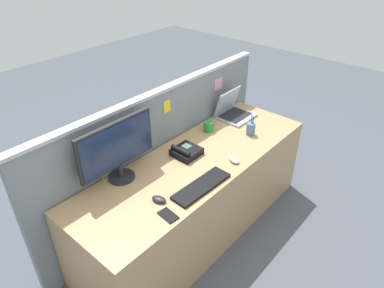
{
  "coord_description": "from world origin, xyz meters",
  "views": [
    {
      "loc": [
        -1.66,
        -1.39,
        2.22
      ],
      "look_at": [
        0.0,
        0.05,
        0.83
      ],
      "focal_mm": 32.78,
      "sensor_mm": 36.0,
      "label": 1
    }
  ],
  "objects_px": {
    "computer_mouse_left_hand": "(159,199)",
    "laptop": "(233,110)",
    "keyboard_main": "(201,186)",
    "desktop_monitor": "(117,148)",
    "cell_phone_black_slab": "(168,215)",
    "desk_phone": "(186,151)",
    "pen_cup": "(251,129)",
    "coffee_mug": "(209,126)",
    "computer_mouse_right_hand": "(234,160)"
  },
  "relations": [
    {
      "from": "keyboard_main",
      "to": "cell_phone_black_slab",
      "type": "bearing_deg",
      "value": -174.61
    },
    {
      "from": "laptop",
      "to": "coffee_mug",
      "type": "xyz_separation_m",
      "value": [
        -0.36,
        -0.0,
        -0.01
      ]
    },
    {
      "from": "keyboard_main",
      "to": "laptop",
      "type": "bearing_deg",
      "value": 26.51
    },
    {
      "from": "computer_mouse_right_hand",
      "to": "coffee_mug",
      "type": "height_order",
      "value": "coffee_mug"
    },
    {
      "from": "pen_cup",
      "to": "cell_phone_black_slab",
      "type": "height_order",
      "value": "pen_cup"
    },
    {
      "from": "desk_phone",
      "to": "computer_mouse_left_hand",
      "type": "bearing_deg",
      "value": -156.58
    },
    {
      "from": "cell_phone_black_slab",
      "to": "coffee_mug",
      "type": "xyz_separation_m",
      "value": [
        0.97,
        0.46,
        0.04
      ]
    },
    {
      "from": "desktop_monitor",
      "to": "computer_mouse_left_hand",
      "type": "height_order",
      "value": "desktop_monitor"
    },
    {
      "from": "desktop_monitor",
      "to": "keyboard_main",
      "type": "xyz_separation_m",
      "value": [
        0.28,
        -0.5,
        -0.24
      ]
    },
    {
      "from": "cell_phone_black_slab",
      "to": "desk_phone",
      "type": "bearing_deg",
      "value": 38.6
    },
    {
      "from": "computer_mouse_left_hand",
      "to": "keyboard_main",
      "type": "bearing_deg",
      "value": -36.49
    },
    {
      "from": "desk_phone",
      "to": "computer_mouse_right_hand",
      "type": "bearing_deg",
      "value": -63.35
    },
    {
      "from": "laptop",
      "to": "coffee_mug",
      "type": "distance_m",
      "value": 0.36
    },
    {
      "from": "laptop",
      "to": "keyboard_main",
      "type": "height_order",
      "value": "laptop"
    },
    {
      "from": "laptop",
      "to": "computer_mouse_right_hand",
      "type": "relative_size",
      "value": 3.09
    },
    {
      "from": "desktop_monitor",
      "to": "coffee_mug",
      "type": "relative_size",
      "value": 4.93
    },
    {
      "from": "desktop_monitor",
      "to": "computer_mouse_right_hand",
      "type": "distance_m",
      "value": 0.87
    },
    {
      "from": "desk_phone",
      "to": "desktop_monitor",
      "type": "bearing_deg",
      "value": 162.54
    },
    {
      "from": "keyboard_main",
      "to": "computer_mouse_left_hand",
      "type": "height_order",
      "value": "computer_mouse_left_hand"
    },
    {
      "from": "laptop",
      "to": "computer_mouse_left_hand",
      "type": "relative_size",
      "value": 3.09
    },
    {
      "from": "coffee_mug",
      "to": "desk_phone",
      "type": "bearing_deg",
      "value": -165.84
    },
    {
      "from": "computer_mouse_left_hand",
      "to": "cell_phone_black_slab",
      "type": "xyz_separation_m",
      "value": [
        -0.06,
        -0.14,
        -0.01
      ]
    },
    {
      "from": "coffee_mug",
      "to": "desktop_monitor",
      "type": "bearing_deg",
      "value": 176.26
    },
    {
      "from": "desk_phone",
      "to": "coffee_mug",
      "type": "height_order",
      "value": "same"
    },
    {
      "from": "desk_phone",
      "to": "keyboard_main",
      "type": "xyz_separation_m",
      "value": [
        -0.23,
        -0.34,
        -0.02
      ]
    },
    {
      "from": "pen_cup",
      "to": "keyboard_main",
      "type": "bearing_deg",
      "value": -170.43
    },
    {
      "from": "keyboard_main",
      "to": "cell_phone_black_slab",
      "type": "xyz_separation_m",
      "value": [
        -0.34,
        -0.02,
        -0.01
      ]
    },
    {
      "from": "laptop",
      "to": "cell_phone_black_slab",
      "type": "relative_size",
      "value": 2.43
    },
    {
      "from": "computer_mouse_left_hand",
      "to": "computer_mouse_right_hand",
      "type": "bearing_deg",
      "value": -23.06
    },
    {
      "from": "desktop_monitor",
      "to": "pen_cup",
      "type": "distance_m",
      "value": 1.17
    },
    {
      "from": "desktop_monitor",
      "to": "desk_phone",
      "type": "bearing_deg",
      "value": -17.46
    },
    {
      "from": "keyboard_main",
      "to": "coffee_mug",
      "type": "height_order",
      "value": "coffee_mug"
    },
    {
      "from": "computer_mouse_left_hand",
      "to": "coffee_mug",
      "type": "relative_size",
      "value": 0.82
    },
    {
      "from": "pen_cup",
      "to": "cell_phone_black_slab",
      "type": "relative_size",
      "value": 1.42
    },
    {
      "from": "desk_phone",
      "to": "computer_mouse_right_hand",
      "type": "xyz_separation_m",
      "value": [
        0.17,
        -0.33,
        -0.01
      ]
    },
    {
      "from": "desk_phone",
      "to": "pen_cup",
      "type": "height_order",
      "value": "pen_cup"
    },
    {
      "from": "computer_mouse_left_hand",
      "to": "laptop",
      "type": "bearing_deg",
      "value": 0.54
    },
    {
      "from": "computer_mouse_right_hand",
      "to": "pen_cup",
      "type": "height_order",
      "value": "pen_cup"
    },
    {
      "from": "keyboard_main",
      "to": "pen_cup",
      "type": "xyz_separation_m",
      "value": [
        0.81,
        0.14,
        0.04
      ]
    },
    {
      "from": "laptop",
      "to": "coffee_mug",
      "type": "bearing_deg",
      "value": -179.35
    },
    {
      "from": "desk_phone",
      "to": "computer_mouse_right_hand",
      "type": "distance_m",
      "value": 0.37
    },
    {
      "from": "desktop_monitor",
      "to": "cell_phone_black_slab",
      "type": "bearing_deg",
      "value": -96.52
    },
    {
      "from": "desktop_monitor",
      "to": "laptop",
      "type": "relative_size",
      "value": 1.94
    },
    {
      "from": "desktop_monitor",
      "to": "cell_phone_black_slab",
      "type": "height_order",
      "value": "desktop_monitor"
    },
    {
      "from": "laptop",
      "to": "computer_mouse_right_hand",
      "type": "height_order",
      "value": "laptop"
    },
    {
      "from": "desktop_monitor",
      "to": "cell_phone_black_slab",
      "type": "relative_size",
      "value": 4.71
    },
    {
      "from": "pen_cup",
      "to": "coffee_mug",
      "type": "bearing_deg",
      "value": 121.24
    },
    {
      "from": "keyboard_main",
      "to": "computer_mouse_right_hand",
      "type": "xyz_separation_m",
      "value": [
        0.39,
        0.01,
        0.01
      ]
    },
    {
      "from": "computer_mouse_left_hand",
      "to": "desktop_monitor",
      "type": "bearing_deg",
      "value": 75.85
    },
    {
      "from": "keyboard_main",
      "to": "cell_phone_black_slab",
      "type": "relative_size",
      "value": 3.62
    }
  ]
}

